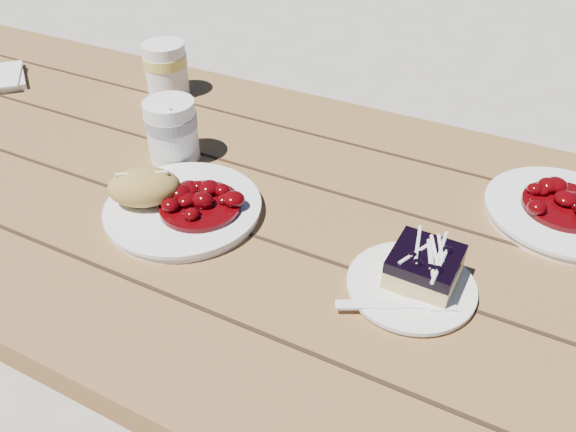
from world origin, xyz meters
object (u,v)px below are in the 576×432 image
at_px(dessert_plate, 411,287).
at_px(second_plate, 562,213).
at_px(second_cup, 166,69).
at_px(blueberry_cake, 424,266).
at_px(bread_roll, 144,187).
at_px(coffee_cup, 172,131).
at_px(main_plate, 183,209).
at_px(picnic_table, 164,237).

bearing_deg(dessert_plate, second_plate, 58.25).
distance_m(dessert_plate, second_cup, 0.74).
bearing_deg(blueberry_cake, bread_roll, -173.91).
relative_size(bread_roll, coffee_cup, 1.01).
relative_size(bread_roll, second_cup, 1.01).
relative_size(blueberry_cake, coffee_cup, 0.80).
height_order(bread_roll, coffee_cup, coffee_cup).
bearing_deg(second_plate, main_plate, -153.73).
relative_size(bread_roll, second_plate, 0.48).
bearing_deg(dessert_plate, coffee_cup, 165.05).
bearing_deg(coffee_cup, main_plate, -49.55).
xyz_separation_m(bread_roll, blueberry_cake, (0.44, 0.04, -0.01)).
distance_m(main_plate, second_cup, 0.45).
height_order(coffee_cup, second_cup, same).
height_order(picnic_table, dessert_plate, dessert_plate).
xyz_separation_m(bread_roll, coffee_cup, (-0.06, 0.15, 0.01)).
xyz_separation_m(picnic_table, second_cup, (-0.15, 0.26, 0.22)).
relative_size(dessert_plate, second_cup, 1.51).
bearing_deg(bread_roll, coffee_cup, 110.47).
relative_size(picnic_table, second_plate, 8.57).
relative_size(coffee_cup, second_plate, 0.48).
relative_size(coffee_cup, second_cup, 1.00).
relative_size(blueberry_cake, second_cup, 0.80).
height_order(blueberry_cake, second_plate, blueberry_cake).
xyz_separation_m(picnic_table, second_plate, (0.67, 0.18, 0.17)).
relative_size(picnic_table, coffee_cup, 17.91).
bearing_deg(main_plate, bread_roll, -160.02).
xyz_separation_m(bread_roll, dessert_plate, (0.43, 0.02, -0.04)).
bearing_deg(picnic_table, main_plate, -32.16).
bearing_deg(dessert_plate, picnic_table, 170.93).
xyz_separation_m(main_plate, second_cup, (-0.28, 0.34, 0.05)).
xyz_separation_m(bread_roll, second_cup, (-0.23, 0.36, 0.01)).
height_order(main_plate, second_plate, same).
relative_size(picnic_table, main_plate, 8.26).
xyz_separation_m(blueberry_cake, second_cup, (-0.67, 0.33, 0.02)).
xyz_separation_m(coffee_cup, second_plate, (0.65, 0.13, -0.05)).
xyz_separation_m(second_plate, second_cup, (-0.82, 0.08, 0.05)).
relative_size(dessert_plate, second_plate, 0.72).
xyz_separation_m(blueberry_cake, coffee_cup, (-0.49, 0.11, 0.02)).
relative_size(dessert_plate, coffee_cup, 1.51).
distance_m(dessert_plate, blueberry_cake, 0.03).
relative_size(main_plate, coffee_cup, 2.17).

